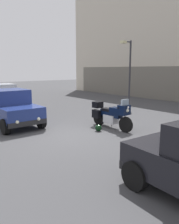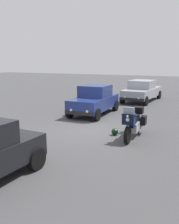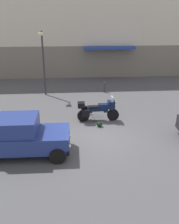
{
  "view_description": "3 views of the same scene",
  "coord_description": "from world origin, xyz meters",
  "px_view_note": "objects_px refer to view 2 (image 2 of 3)",
  "views": [
    {
      "loc": [
        7.2,
        -4.81,
        2.55
      ],
      "look_at": [
        0.44,
        0.72,
        0.89
      ],
      "focal_mm": 35.97,
      "sensor_mm": 36.0,
      "label": 1
    },
    {
      "loc": [
        9.94,
        4.32,
        3.05
      ],
      "look_at": [
        0.75,
        0.24,
        0.96
      ],
      "focal_mm": 40.3,
      "sensor_mm": 36.0,
      "label": 2
    },
    {
      "loc": [
        -0.96,
        -10.14,
        5.4
      ],
      "look_at": [
        -0.15,
        0.57,
        1.09
      ],
      "focal_mm": 39.24,
      "sensor_mm": 36.0,
      "label": 3
    }
  ],
  "objects_px": {
    "motorcycle": "(133,122)",
    "car_hatchback_near": "(94,100)",
    "car_sedan_far": "(142,91)",
    "helmet": "(115,132)"
  },
  "relations": [
    {
      "from": "helmet",
      "to": "motorcycle",
      "type": "bearing_deg",
      "value": 92.3
    },
    {
      "from": "motorcycle",
      "to": "car_hatchback_near",
      "type": "distance_m",
      "value": 4.65
    },
    {
      "from": "car_sedan_far",
      "to": "car_hatchback_near",
      "type": "bearing_deg",
      "value": -9.03
    },
    {
      "from": "helmet",
      "to": "car_hatchback_near",
      "type": "relative_size",
      "value": 0.07
    },
    {
      "from": "motorcycle",
      "to": "car_hatchback_near",
      "type": "relative_size",
      "value": 0.58
    },
    {
      "from": "motorcycle",
      "to": "car_sedan_far",
      "type": "relative_size",
      "value": 0.48
    },
    {
      "from": "car_sedan_far",
      "to": "motorcycle",
      "type": "bearing_deg",
      "value": 15.57
    },
    {
      "from": "car_hatchback_near",
      "to": "car_sedan_far",
      "type": "distance_m",
      "value": 5.92
    },
    {
      "from": "motorcycle",
      "to": "car_sedan_far",
      "type": "bearing_deg",
      "value": -170.4
    },
    {
      "from": "motorcycle",
      "to": "car_sedan_far",
      "type": "height_order",
      "value": "car_sedan_far"
    }
  ]
}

